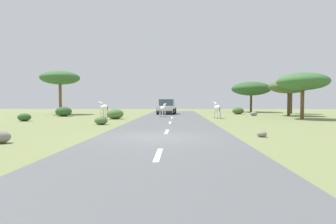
% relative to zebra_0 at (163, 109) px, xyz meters
% --- Properties ---
extents(ground_plane, '(90.00, 90.00, 0.00)m').
position_rel_zebra_0_xyz_m(ground_plane, '(0.50, -15.05, -0.86)').
color(ground_plane, olive).
extents(road, '(6.00, 64.00, 0.05)m').
position_rel_zebra_0_xyz_m(road, '(0.87, -15.05, -0.83)').
color(road, '#56595B').
rests_on(road, ground_plane).
extents(lane_markings, '(0.16, 56.00, 0.01)m').
position_rel_zebra_0_xyz_m(lane_markings, '(0.87, -16.05, -0.81)').
color(lane_markings, silver).
rests_on(lane_markings, road).
extents(zebra_0, '(0.85, 1.34, 1.36)m').
position_rel_zebra_0_xyz_m(zebra_0, '(0.00, 0.00, 0.00)').
color(zebra_0, silver).
rests_on(zebra_0, road).
extents(zebra_1, '(0.69, 1.64, 1.57)m').
position_rel_zebra_0_xyz_m(zebra_1, '(5.03, -0.87, 0.08)').
color(zebra_1, silver).
rests_on(zebra_1, ground_plane).
extents(zebra_2, '(1.41, 1.28, 1.60)m').
position_rel_zebra_0_xyz_m(zebra_2, '(-5.84, 0.46, 0.09)').
color(zebra_2, silver).
rests_on(zebra_2, ground_plane).
extents(car_0, '(2.25, 4.45, 1.74)m').
position_rel_zebra_0_xyz_m(car_0, '(0.12, 6.35, -0.01)').
color(car_0, white).
rests_on(car_0, road).
extents(tree_0, '(4.56, 4.56, 5.13)m').
position_rel_zebra_0_xyz_m(tree_0, '(-12.48, 6.02, 3.45)').
color(tree_0, brown).
rests_on(tree_0, ground_plane).
extents(tree_1, '(4.18, 4.18, 3.86)m').
position_rel_zebra_0_xyz_m(tree_1, '(13.26, 3.59, 2.25)').
color(tree_1, '#4C3823').
rests_on(tree_1, ground_plane).
extents(tree_2, '(4.35, 4.35, 4.04)m').
position_rel_zebra_0_xyz_m(tree_2, '(12.28, -1.94, 2.40)').
color(tree_2, brown).
rests_on(tree_2, ground_plane).
extents(tree_4, '(3.23, 3.23, 4.74)m').
position_rel_zebra_0_xyz_m(tree_4, '(15.42, 8.50, 3.23)').
color(tree_4, '#4C3823').
rests_on(tree_4, ground_plane).
extents(tree_5, '(5.57, 5.57, 4.34)m').
position_rel_zebra_0_xyz_m(tree_5, '(11.99, 14.13, 2.50)').
color(tree_5, '#4C3823').
rests_on(tree_5, ground_plane).
extents(bush_0, '(0.88, 0.79, 0.53)m').
position_rel_zebra_0_xyz_m(bush_0, '(-3.69, -8.33, -0.59)').
color(bush_0, '#4C7038').
rests_on(bush_0, ground_plane).
extents(bush_1, '(1.65, 1.49, 0.99)m').
position_rel_zebra_0_xyz_m(bush_1, '(-10.35, 1.73, -0.36)').
color(bush_1, '#2D5628').
rests_on(bush_1, ground_plane).
extents(bush_2, '(1.48, 1.33, 0.89)m').
position_rel_zebra_0_xyz_m(bush_2, '(-4.08, -2.39, -0.42)').
color(bush_2, '#4C7038').
rests_on(bush_2, ground_plane).
extents(bush_3, '(1.37, 1.23, 0.82)m').
position_rel_zebra_0_xyz_m(bush_3, '(8.69, 7.30, -0.45)').
color(bush_3, '#425B2D').
rests_on(bush_3, ground_plane).
extents(bush_4, '(1.01, 0.91, 0.61)m').
position_rel_zebra_0_xyz_m(bush_4, '(-10.61, -5.25, -0.56)').
color(bush_4, '#2D5628').
rests_on(bush_4, ground_plane).
extents(rock_0, '(0.78, 0.62, 0.44)m').
position_rel_zebra_0_xyz_m(rock_0, '(9.57, 3.58, -0.64)').
color(rock_0, gray).
rests_on(rock_0, ground_plane).
extents(rock_1, '(0.43, 0.44, 0.26)m').
position_rel_zebra_0_xyz_m(rock_1, '(5.09, -14.54, -0.73)').
color(rock_1, gray).
rests_on(rock_1, ground_plane).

